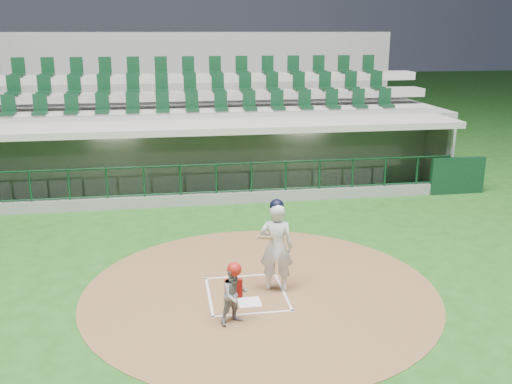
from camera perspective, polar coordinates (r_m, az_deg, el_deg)
ground at (r=11.91m, az=-1.17°, el=-9.58°), size 120.00×120.00×0.00m
dirt_circle at (r=11.77m, az=0.44°, el=-9.86°), size 7.20×7.20×0.01m
home_plate at (r=11.28m, az=-0.65°, el=-10.98°), size 0.43×0.43×0.02m
batter_box_chalk at (r=11.63m, az=-0.96°, el=-10.13°), size 1.55×1.80×0.01m
dugout_structure at (r=19.00m, az=-4.19°, el=3.20°), size 16.40×3.70×3.00m
seating_deck at (r=21.92m, az=-5.26°, el=6.10°), size 17.00×6.72×5.15m
batter at (r=11.44m, az=2.04°, el=-5.38°), size 0.92×0.95×1.93m
catcher at (r=10.34m, az=-2.16°, el=-10.07°), size 0.65×0.59×1.17m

